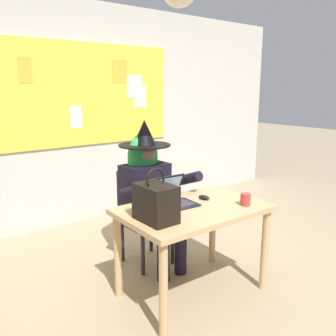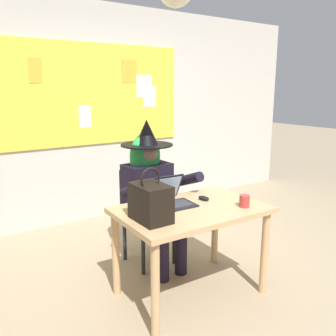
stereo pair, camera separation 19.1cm
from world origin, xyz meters
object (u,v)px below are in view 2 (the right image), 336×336
at_px(chair_at_desk, 144,210).
at_px(person_costumed, 151,185).
at_px(computer_mouse, 204,198).
at_px(coffee_mug, 244,201).
at_px(desk_main, 191,220).
at_px(laptop, 170,198).
at_px(handbag, 151,202).

bearing_deg(chair_at_desk, person_costumed, 0.86).
xyz_separation_m(chair_at_desk, person_costumed, (0.00, -0.12, 0.28)).
height_order(computer_mouse, coffee_mug, coffee_mug).
height_order(chair_at_desk, coffee_mug, chair_at_desk).
height_order(chair_at_desk, person_costumed, person_costumed).
bearing_deg(desk_main, person_costumed, 89.01).
bearing_deg(laptop, handbag, -142.05).
bearing_deg(person_costumed, handbag, -34.27).
xyz_separation_m(desk_main, laptop, (-0.09, 0.16, 0.15)).
height_order(chair_at_desk, computer_mouse, chair_at_desk).
xyz_separation_m(person_costumed, laptop, (-0.10, -0.44, 0.01)).
distance_m(laptop, computer_mouse, 0.30).
relative_size(desk_main, handbag, 3.06).
distance_m(chair_at_desk, handbag, 0.96).
height_order(desk_main, laptop, laptop).
relative_size(handbag, coffee_mug, 3.98).
height_order(person_costumed, laptop, person_costumed).
bearing_deg(handbag, desk_main, 7.95).
distance_m(desk_main, person_costumed, 0.62).
bearing_deg(laptop, chair_at_desk, 84.22).
bearing_deg(coffee_mug, person_costumed, 112.25).
bearing_deg(computer_mouse, coffee_mug, -73.95).
relative_size(desk_main, person_costumed, 0.85).
distance_m(desk_main, handbag, 0.47).
distance_m(person_costumed, handbag, 0.79).
height_order(desk_main, chair_at_desk, chair_at_desk).
height_order(desk_main, handbag, handbag).
relative_size(chair_at_desk, coffee_mug, 9.33).
height_order(laptop, coffee_mug, laptop).
relative_size(chair_at_desk, computer_mouse, 8.52).
relative_size(person_costumed, handbag, 3.59).
bearing_deg(laptop, coffee_mug, -37.98).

